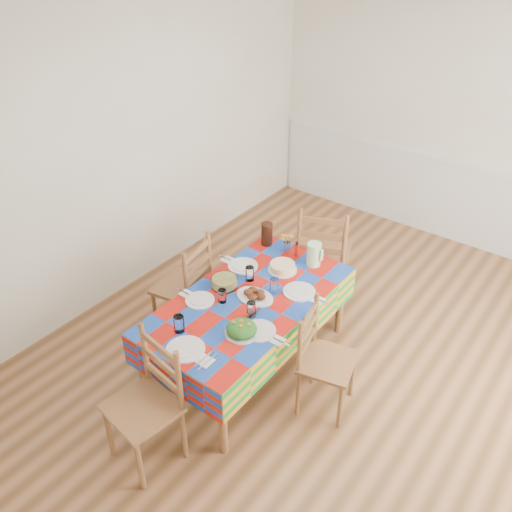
{
  "coord_description": "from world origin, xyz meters",
  "views": [
    {
      "loc": [
        1.43,
        -3.06,
        3.25
      ],
      "look_at": [
        -0.68,
        -0.28,
        0.95
      ],
      "focal_mm": 38.0,
      "sensor_mm": 36.0,
      "label": 1
    }
  ],
  "objects_px": {
    "chair_far": "(323,254)",
    "chair_right": "(323,360)",
    "dining_table": "(248,306)",
    "tea_pitcher": "(267,234)",
    "meat_platter": "(255,295)",
    "chair_near": "(148,404)",
    "green_pitcher": "(314,254)",
    "chair_left": "(186,287)"
  },
  "relations": [
    {
      "from": "tea_pitcher",
      "to": "chair_far",
      "type": "xyz_separation_m",
      "value": [
        0.37,
        0.36,
        -0.26
      ]
    },
    {
      "from": "meat_platter",
      "to": "chair_near",
      "type": "distance_m",
      "value": 1.15
    },
    {
      "from": "meat_platter",
      "to": "chair_left",
      "type": "height_order",
      "value": "chair_left"
    },
    {
      "from": "dining_table",
      "to": "green_pitcher",
      "type": "height_order",
      "value": "green_pitcher"
    },
    {
      "from": "meat_platter",
      "to": "chair_far",
      "type": "relative_size",
      "value": 0.29
    },
    {
      "from": "chair_left",
      "to": "chair_right",
      "type": "bearing_deg",
      "value": 78.39
    },
    {
      "from": "tea_pitcher",
      "to": "chair_near",
      "type": "relative_size",
      "value": 0.21
    },
    {
      "from": "dining_table",
      "to": "chair_near",
      "type": "bearing_deg",
      "value": -89.64
    },
    {
      "from": "chair_left",
      "to": "tea_pitcher",
      "type": "bearing_deg",
      "value": 144.27
    },
    {
      "from": "dining_table",
      "to": "green_pitcher",
      "type": "bearing_deg",
      "value": 78.02
    },
    {
      "from": "tea_pitcher",
      "to": "chair_far",
      "type": "distance_m",
      "value": 0.58
    },
    {
      "from": "green_pitcher",
      "to": "tea_pitcher",
      "type": "distance_m",
      "value": 0.5
    },
    {
      "from": "tea_pitcher",
      "to": "chair_left",
      "type": "distance_m",
      "value": 0.85
    },
    {
      "from": "chair_near",
      "to": "chair_right",
      "type": "distance_m",
      "value": 1.28
    },
    {
      "from": "tea_pitcher",
      "to": "chair_near",
      "type": "height_order",
      "value": "chair_near"
    },
    {
      "from": "dining_table",
      "to": "meat_platter",
      "type": "distance_m",
      "value": 0.11
    },
    {
      "from": "green_pitcher",
      "to": "chair_far",
      "type": "height_order",
      "value": "chair_far"
    },
    {
      "from": "dining_table",
      "to": "tea_pitcher",
      "type": "xyz_separation_m",
      "value": [
        -0.36,
        0.73,
        0.18
      ]
    },
    {
      "from": "meat_platter",
      "to": "tea_pitcher",
      "type": "relative_size",
      "value": 1.51
    },
    {
      "from": "dining_table",
      "to": "tea_pitcher",
      "type": "distance_m",
      "value": 0.83
    },
    {
      "from": "chair_far",
      "to": "chair_left",
      "type": "xyz_separation_m",
      "value": [
        -0.71,
        -1.08,
        -0.04
      ]
    },
    {
      "from": "meat_platter",
      "to": "chair_far",
      "type": "distance_m",
      "value": 1.06
    },
    {
      "from": "meat_platter",
      "to": "chair_near",
      "type": "xyz_separation_m",
      "value": [
        -0.02,
        -1.13,
        -0.22
      ]
    },
    {
      "from": "chair_right",
      "to": "dining_table",
      "type": "bearing_deg",
      "value": 75.5
    },
    {
      "from": "chair_near",
      "to": "chair_right",
      "type": "height_order",
      "value": "chair_near"
    },
    {
      "from": "green_pitcher",
      "to": "chair_right",
      "type": "xyz_separation_m",
      "value": [
        0.54,
        -0.71,
        -0.34
      ]
    },
    {
      "from": "dining_table",
      "to": "chair_near",
      "type": "distance_m",
      "value": 1.1
    },
    {
      "from": "chair_far",
      "to": "chair_right",
      "type": "bearing_deg",
      "value": 100.38
    },
    {
      "from": "meat_platter",
      "to": "chair_left",
      "type": "relative_size",
      "value": 0.32
    },
    {
      "from": "green_pitcher",
      "to": "chair_near",
      "type": "bearing_deg",
      "value": -94.53
    },
    {
      "from": "chair_left",
      "to": "chair_right",
      "type": "distance_m",
      "value": 1.38
    },
    {
      "from": "green_pitcher",
      "to": "dining_table",
      "type": "bearing_deg",
      "value": -101.98
    },
    {
      "from": "meat_platter",
      "to": "chair_near",
      "type": "bearing_deg",
      "value": -91.25
    },
    {
      "from": "chair_far",
      "to": "meat_platter",
      "type": "bearing_deg",
      "value": 69.59
    },
    {
      "from": "green_pitcher",
      "to": "meat_platter",
      "type": "bearing_deg",
      "value": -100.07
    },
    {
      "from": "green_pitcher",
      "to": "chair_far",
      "type": "xyz_separation_m",
      "value": [
        -0.13,
        0.39,
        -0.26
      ]
    },
    {
      "from": "meat_platter",
      "to": "chair_far",
      "type": "bearing_deg",
      "value": 90.76
    },
    {
      "from": "dining_table",
      "to": "chair_far",
      "type": "height_order",
      "value": "chair_far"
    },
    {
      "from": "chair_near",
      "to": "chair_far",
      "type": "xyz_separation_m",
      "value": [
        0.01,
        2.18,
        0.04
      ]
    },
    {
      "from": "meat_platter",
      "to": "green_pitcher",
      "type": "relative_size",
      "value": 1.5
    },
    {
      "from": "tea_pitcher",
      "to": "chair_left",
      "type": "xyz_separation_m",
      "value": [
        -0.33,
        -0.72,
        -0.3
      ]
    },
    {
      "from": "tea_pitcher",
      "to": "chair_far",
      "type": "height_order",
      "value": "chair_far"
    }
  ]
}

